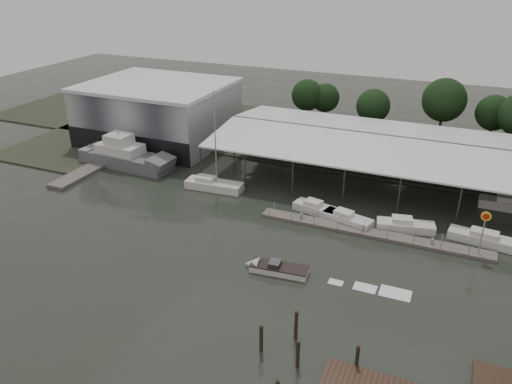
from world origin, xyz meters
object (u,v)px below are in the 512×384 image
at_px(grey_trawler, 126,157).
at_px(speedboat_underway, 274,268).
at_px(white_sailboat, 213,185).
at_px(shell_fuel_sign, 484,225).

distance_m(grey_trawler, speedboat_underway, 37.71).
bearing_deg(white_sailboat, shell_fuel_sign, -10.55).
bearing_deg(shell_fuel_sign, white_sailboat, 173.23).
bearing_deg(white_sailboat, speedboat_underway, -49.61).
relative_size(grey_trawler, white_sailboat, 1.12).
xyz_separation_m(shell_fuel_sign, grey_trawler, (-52.80, 6.68, -2.35)).
bearing_deg(speedboat_underway, white_sailboat, -51.03).
xyz_separation_m(shell_fuel_sign, speedboat_underway, (-20.04, -11.96, -3.53)).
xyz_separation_m(white_sailboat, speedboat_underway, (15.75, -16.21, -0.28)).
relative_size(shell_fuel_sign, white_sailboat, 0.38).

